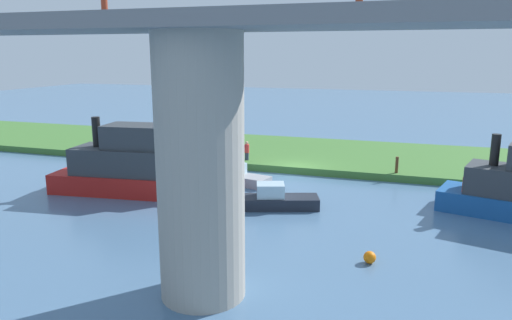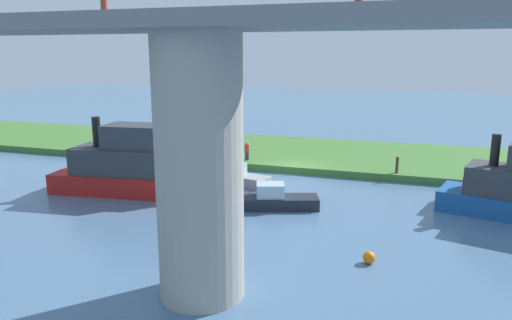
# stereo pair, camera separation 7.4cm
# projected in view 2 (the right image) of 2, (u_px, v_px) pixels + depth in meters

# --- Properties ---
(ground_plane) EXTENTS (160.00, 160.00, 0.00)m
(ground_plane) POSITION_uv_depth(u_px,v_px,m) (294.00, 174.00, 33.22)
(ground_plane) COLOR #4C7093
(grassy_bank) EXTENTS (80.00, 12.00, 0.50)m
(grassy_bank) POSITION_uv_depth(u_px,v_px,m) (312.00, 154.00, 38.72)
(grassy_bank) COLOR #427533
(grassy_bank) RESTS_ON ground
(bridge_pylon) EXTENTS (2.91, 2.91, 8.91)m
(bridge_pylon) POSITION_uv_depth(u_px,v_px,m) (200.00, 170.00, 15.81)
(bridge_pylon) COLOR #9E998E
(bridge_pylon) RESTS_ON ground
(bridge_span) EXTENTS (65.81, 4.30, 3.25)m
(bridge_span) POSITION_uv_depth(u_px,v_px,m) (196.00, 13.00, 14.74)
(bridge_span) COLOR slate
(bridge_span) RESTS_ON bridge_pylon
(person_on_bank) EXTENTS (0.51, 0.51, 1.39)m
(person_on_bank) POSITION_uv_depth(u_px,v_px,m) (247.00, 151.00, 35.27)
(person_on_bank) COLOR #2D334C
(person_on_bank) RESTS_ON grassy_bank
(mooring_post) EXTENTS (0.20, 0.20, 1.08)m
(mooring_post) POSITION_uv_depth(u_px,v_px,m) (397.00, 165.00, 31.44)
(mooring_post) COLOR brown
(mooring_post) RESTS_ON grassy_bank
(skiff_small) EXTENTS (4.34, 2.69, 1.36)m
(skiff_small) POSITION_uv_depth(u_px,v_px,m) (278.00, 199.00, 25.94)
(skiff_small) COLOR #1E232D
(skiff_small) RESTS_ON ground
(riverboat_paddlewheel) EXTENTS (9.12, 3.94, 4.52)m
(riverboat_paddlewheel) POSITION_uv_depth(u_px,v_px,m) (131.00, 165.00, 28.59)
(riverboat_paddlewheel) COLOR red
(riverboat_paddlewheel) RESTS_ON ground
(pontoon_yellow) EXTENTS (4.12, 2.18, 1.30)m
(pontoon_yellow) POSITION_uv_depth(u_px,v_px,m) (239.00, 177.00, 30.75)
(pontoon_yellow) COLOR #99999E
(pontoon_yellow) RESTS_ON ground
(motorboat_white) EXTENTS (4.67, 2.31, 1.49)m
(motorboat_white) POSITION_uv_depth(u_px,v_px,m) (153.00, 164.00, 34.01)
(motorboat_white) COLOR #99999E
(motorboat_white) RESTS_ON ground
(marker_buoy) EXTENTS (0.50, 0.50, 0.50)m
(marker_buoy) POSITION_uv_depth(u_px,v_px,m) (369.00, 257.00, 19.13)
(marker_buoy) COLOR orange
(marker_buoy) RESTS_ON ground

